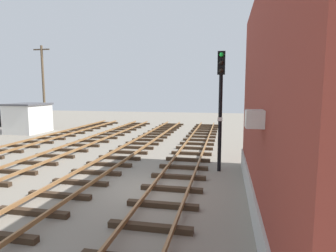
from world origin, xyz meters
TOP-DOWN VIEW (x-y plane):
  - ground_plane at (0.00, 0.00)m, footprint 80.00×80.00m
  - track_near_building at (0.98, 0.00)m, footprint 2.50×44.27m
  - track_centre at (-2.98, 0.00)m, footprint 2.50×44.27m
  - track_far at (-6.94, -0.00)m, footprint 2.50×44.27m
  - signal_mast at (2.76, 3.29)m, footprint 0.36×0.40m
  - control_hut at (-15.30, 12.93)m, footprint 3.00×3.80m
  - parked_car_black at (-19.75, 16.84)m, footprint 4.20×2.04m
  - parked_car_red at (-22.39, 17.35)m, footprint 4.20×2.04m
  - utility_pole_far at (-15.74, 16.15)m, footprint 1.80×0.24m

SIDE VIEW (x-z plane):
  - ground_plane at x=0.00m, z-range 0.00..0.00m
  - track_centre at x=-2.98m, z-range -0.03..0.29m
  - track_near_building at x=0.98m, z-range -0.03..0.29m
  - track_far at x=-6.94m, z-range -0.03..0.29m
  - parked_car_black at x=-19.75m, z-range 0.02..1.78m
  - parked_car_red at x=-22.39m, z-range 0.02..1.78m
  - control_hut at x=-15.30m, z-range 0.01..2.77m
  - signal_mast at x=2.76m, z-range 0.72..6.55m
  - utility_pole_far at x=-15.74m, z-range 0.19..8.73m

